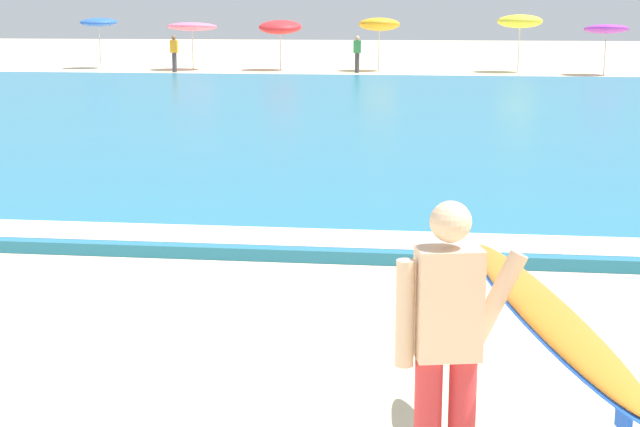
{
  "coord_description": "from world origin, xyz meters",
  "views": [
    {
      "loc": [
        3.13,
        -4.45,
        2.7
      ],
      "look_at": [
        2.2,
        2.88,
        1.1
      ],
      "focal_mm": 53.21,
      "sensor_mm": 36.0,
      "label": 1
    }
  ],
  "objects_px": {
    "beach_umbrella_2": "(280,27)",
    "beach_umbrella_4": "(520,21)",
    "beach_umbrella_5": "(606,29)",
    "beach_umbrella_1": "(192,27)",
    "beach_umbrella_0": "(99,22)",
    "surfer_with_board": "(497,328)",
    "beach_umbrella_3": "(379,24)",
    "beachgoer_near_row_mid": "(174,53)",
    "beachgoer_near_row_left": "(357,53)"
  },
  "relations": [
    {
      "from": "beach_umbrella_2",
      "to": "beach_umbrella_3",
      "type": "relative_size",
      "value": 0.96
    },
    {
      "from": "beach_umbrella_1",
      "to": "beach_umbrella_2",
      "type": "relative_size",
      "value": 1.0
    },
    {
      "from": "beach_umbrella_1",
      "to": "beachgoer_near_row_left",
      "type": "distance_m",
      "value": 7.7
    },
    {
      "from": "beach_umbrella_5",
      "to": "beachgoer_near_row_mid",
      "type": "distance_m",
      "value": 18.23
    },
    {
      "from": "surfer_with_board",
      "to": "beach_umbrella_5",
      "type": "height_order",
      "value": "beach_umbrella_5"
    },
    {
      "from": "surfer_with_board",
      "to": "beach_umbrella_3",
      "type": "bearing_deg",
      "value": 94.73
    },
    {
      "from": "beach_umbrella_2",
      "to": "beachgoer_near_row_mid",
      "type": "distance_m",
      "value": 4.88
    },
    {
      "from": "surfer_with_board",
      "to": "beach_umbrella_5",
      "type": "bearing_deg",
      "value": 79.97
    },
    {
      "from": "beach_umbrella_0",
      "to": "beach_umbrella_5",
      "type": "relative_size",
      "value": 1.08
    },
    {
      "from": "surfer_with_board",
      "to": "beach_umbrella_0",
      "type": "xyz_separation_m",
      "value": [
        -16.0,
        37.77,
        1.05
      ]
    },
    {
      "from": "surfer_with_board",
      "to": "beach_umbrella_3",
      "type": "relative_size",
      "value": 1.19
    },
    {
      "from": "beach_umbrella_3",
      "to": "beachgoer_near_row_left",
      "type": "bearing_deg",
      "value": -121.22
    },
    {
      "from": "surfer_with_board",
      "to": "beach_umbrella_3",
      "type": "xyz_separation_m",
      "value": [
        -3.1,
        37.49,
        0.99
      ]
    },
    {
      "from": "beachgoer_near_row_left",
      "to": "surfer_with_board",
      "type": "bearing_deg",
      "value": -83.78
    },
    {
      "from": "beach_umbrella_0",
      "to": "beachgoer_near_row_mid",
      "type": "height_order",
      "value": "beach_umbrella_0"
    },
    {
      "from": "beach_umbrella_1",
      "to": "beach_umbrella_3",
      "type": "bearing_deg",
      "value": 1.56
    },
    {
      "from": "beachgoer_near_row_left",
      "to": "beach_umbrella_1",
      "type": "bearing_deg",
      "value": 171.3
    },
    {
      "from": "surfer_with_board",
      "to": "beach_umbrella_2",
      "type": "distance_m",
      "value": 38.24
    },
    {
      "from": "beach_umbrella_1",
      "to": "beach_umbrella_4",
      "type": "distance_m",
      "value": 14.44
    },
    {
      "from": "surfer_with_board",
      "to": "beach_umbrella_0",
      "type": "height_order",
      "value": "beach_umbrella_0"
    },
    {
      "from": "surfer_with_board",
      "to": "beach_umbrella_2",
      "type": "xyz_separation_m",
      "value": [
        -7.51,
        37.49,
        0.86
      ]
    },
    {
      "from": "beach_umbrella_1",
      "to": "beach_umbrella_4",
      "type": "relative_size",
      "value": 0.91
    },
    {
      "from": "beachgoer_near_row_left",
      "to": "beachgoer_near_row_mid",
      "type": "bearing_deg",
      "value": -175.39
    },
    {
      "from": "beach_umbrella_2",
      "to": "beach_umbrella_5",
      "type": "xyz_separation_m",
      "value": [
        13.88,
        -1.5,
        -0.02
      ]
    },
    {
      "from": "beach_umbrella_4",
      "to": "beachgoer_near_row_mid",
      "type": "xyz_separation_m",
      "value": [
        -14.79,
        -1.96,
        -1.32
      ]
    },
    {
      "from": "surfer_with_board",
      "to": "beach_umbrella_2",
      "type": "relative_size",
      "value": 1.25
    },
    {
      "from": "beach_umbrella_2",
      "to": "surfer_with_board",
      "type": "bearing_deg",
      "value": -78.68
    },
    {
      "from": "beach_umbrella_0",
      "to": "beach_umbrella_1",
      "type": "distance_m",
      "value": 4.55
    },
    {
      "from": "beach_umbrella_2",
      "to": "beachgoer_near_row_left",
      "type": "xyz_separation_m",
      "value": [
        3.57,
        -1.38,
        -1.06
      ]
    },
    {
      "from": "beach_umbrella_4",
      "to": "beachgoer_near_row_left",
      "type": "distance_m",
      "value": 7.15
    },
    {
      "from": "beach_umbrella_5",
      "to": "beach_umbrella_0",
      "type": "bearing_deg",
      "value": 175.45
    },
    {
      "from": "beach_umbrella_3",
      "to": "beach_umbrella_5",
      "type": "bearing_deg",
      "value": -9.01
    },
    {
      "from": "beach_umbrella_0",
      "to": "beach_umbrella_5",
      "type": "bearing_deg",
      "value": -4.55
    },
    {
      "from": "beach_umbrella_0",
      "to": "beach_umbrella_4",
      "type": "distance_m",
      "value": 18.96
    },
    {
      "from": "beach_umbrella_5",
      "to": "beach_umbrella_1",
      "type": "bearing_deg",
      "value": 175.92
    },
    {
      "from": "beach_umbrella_4",
      "to": "beach_umbrella_5",
      "type": "bearing_deg",
      "value": -22.94
    },
    {
      "from": "beach_umbrella_1",
      "to": "surfer_with_board",
      "type": "bearing_deg",
      "value": -72.88
    },
    {
      "from": "beach_umbrella_2",
      "to": "beach_umbrella_4",
      "type": "distance_m",
      "value": 10.47
    },
    {
      "from": "beach_umbrella_2",
      "to": "beach_umbrella_5",
      "type": "relative_size",
      "value": 1.07
    },
    {
      "from": "beach_umbrella_0",
      "to": "beachgoer_near_row_mid",
      "type": "distance_m",
      "value": 4.92
    },
    {
      "from": "beach_umbrella_5",
      "to": "beach_umbrella_2",
      "type": "bearing_deg",
      "value": 173.85
    },
    {
      "from": "beach_umbrella_5",
      "to": "beachgoer_near_row_left",
      "type": "bearing_deg",
      "value": 179.34
    },
    {
      "from": "beach_umbrella_0",
      "to": "beach_umbrella_2",
      "type": "height_order",
      "value": "beach_umbrella_0"
    },
    {
      "from": "beach_umbrella_1",
      "to": "beach_umbrella_5",
      "type": "height_order",
      "value": "beach_umbrella_1"
    },
    {
      "from": "beach_umbrella_3",
      "to": "beach_umbrella_1",
      "type": "bearing_deg",
      "value": -178.44
    },
    {
      "from": "beach_umbrella_0",
      "to": "beach_umbrella_5",
      "type": "distance_m",
      "value": 22.44
    },
    {
      "from": "beach_umbrella_2",
      "to": "beach_umbrella_0",
      "type": "bearing_deg",
      "value": 178.08
    },
    {
      "from": "beach_umbrella_0",
      "to": "beach_umbrella_1",
      "type": "xyz_separation_m",
      "value": [
        4.52,
        -0.51,
        -0.18
      ]
    },
    {
      "from": "beach_umbrella_3",
      "to": "beachgoer_near_row_mid",
      "type": "xyz_separation_m",
      "value": [
        -8.73,
        -2.02,
        -1.18
      ]
    },
    {
      "from": "beach_umbrella_0",
      "to": "beach_umbrella_2",
      "type": "xyz_separation_m",
      "value": [
        8.49,
        -0.28,
        -0.19
      ]
    }
  ]
}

